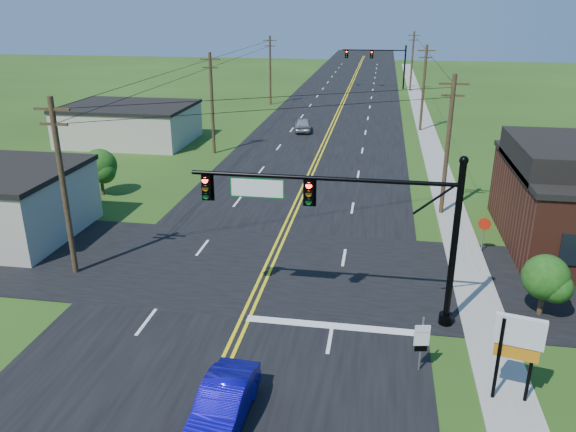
% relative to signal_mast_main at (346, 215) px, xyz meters
% --- Properties ---
extents(ground, '(260.00, 260.00, 0.00)m').
position_rel_signal_mast_main_xyz_m(ground, '(-4.34, -8.00, -4.75)').
color(ground, '#223F12').
rests_on(ground, ground).
extents(road_main, '(16.00, 220.00, 0.04)m').
position_rel_signal_mast_main_xyz_m(road_main, '(-4.34, 42.00, -4.73)').
color(road_main, black).
rests_on(road_main, ground).
extents(road_cross, '(70.00, 10.00, 0.04)m').
position_rel_signal_mast_main_xyz_m(road_cross, '(-4.34, 4.00, -4.73)').
color(road_cross, black).
rests_on(road_cross, ground).
extents(sidewalk, '(2.00, 160.00, 0.08)m').
position_rel_signal_mast_main_xyz_m(sidewalk, '(6.16, 32.00, -4.71)').
color(sidewalk, gray).
rests_on(sidewalk, ground).
extents(signal_mast_main, '(11.30, 0.60, 7.48)m').
position_rel_signal_mast_main_xyz_m(signal_mast_main, '(0.00, 0.00, 0.00)').
color(signal_mast_main, black).
rests_on(signal_mast_main, ground).
extents(signal_mast_far, '(10.98, 0.60, 7.48)m').
position_rel_signal_mast_main_xyz_m(signal_mast_far, '(0.10, 72.00, -0.20)').
color(signal_mast_far, black).
rests_on(signal_mast_far, ground).
extents(cream_bldg_far, '(12.20, 9.20, 3.70)m').
position_rel_signal_mast_main_xyz_m(cream_bldg_far, '(-23.34, 30.00, -2.89)').
color(cream_bldg_far, '#BDB2A2').
rests_on(cream_bldg_far, ground).
extents(utility_pole_left_a, '(1.80, 0.28, 9.00)m').
position_rel_signal_mast_main_xyz_m(utility_pole_left_a, '(-13.84, 2.00, -0.03)').
color(utility_pole_left_a, '#312216').
rests_on(utility_pole_left_a, ground).
extents(utility_pole_left_b, '(1.80, 0.28, 9.00)m').
position_rel_signal_mast_main_xyz_m(utility_pole_left_b, '(-13.84, 27.00, -0.03)').
color(utility_pole_left_b, '#312216').
rests_on(utility_pole_left_b, ground).
extents(utility_pole_left_c, '(1.80, 0.28, 9.00)m').
position_rel_signal_mast_main_xyz_m(utility_pole_left_c, '(-13.84, 54.00, -0.03)').
color(utility_pole_left_c, '#312216').
rests_on(utility_pole_left_c, ground).
extents(utility_pole_right_a, '(1.80, 0.28, 9.00)m').
position_rel_signal_mast_main_xyz_m(utility_pole_right_a, '(5.46, 14.00, -0.03)').
color(utility_pole_right_a, '#312216').
rests_on(utility_pole_right_a, ground).
extents(utility_pole_right_b, '(1.80, 0.28, 9.00)m').
position_rel_signal_mast_main_xyz_m(utility_pole_right_b, '(5.46, 40.00, -0.03)').
color(utility_pole_right_b, '#312216').
rests_on(utility_pole_right_b, ground).
extents(utility_pole_right_c, '(1.80, 0.28, 9.00)m').
position_rel_signal_mast_main_xyz_m(utility_pole_right_c, '(5.46, 70.00, -0.03)').
color(utility_pole_right_c, '#312216').
rests_on(utility_pole_right_c, ground).
extents(tree_right_back, '(3.00, 3.00, 4.10)m').
position_rel_signal_mast_main_xyz_m(tree_right_back, '(11.66, 18.00, -2.15)').
color(tree_right_back, '#312216').
rests_on(tree_right_back, ground).
extents(shrub_corner, '(2.00, 2.00, 2.86)m').
position_rel_signal_mast_main_xyz_m(shrub_corner, '(8.66, 1.50, -2.90)').
color(shrub_corner, '#312216').
rests_on(shrub_corner, ground).
extents(tree_left, '(2.40, 2.40, 3.37)m').
position_rel_signal_mast_main_xyz_m(tree_left, '(-18.34, 14.00, -2.59)').
color(tree_left, '#312216').
rests_on(tree_left, ground).
extents(blue_car, '(1.65, 4.33, 1.41)m').
position_rel_signal_mast_main_xyz_m(blue_car, '(-3.34, -7.47, -4.05)').
color(blue_car, '#0F07A2').
rests_on(blue_car, ground).
extents(distant_car, '(2.28, 4.43, 1.44)m').
position_rel_signal_mast_main_xyz_m(distant_car, '(-7.05, 37.53, -4.03)').
color(distant_car, '#ADAEB2').
rests_on(distant_car, ground).
extents(route_sign, '(0.57, 0.14, 2.30)m').
position_rel_signal_mast_main_xyz_m(route_sign, '(3.16, -3.55, -3.41)').
color(route_sign, slate).
rests_on(route_sign, ground).
extents(stop_sign, '(0.71, 0.23, 2.04)m').
position_rel_signal_mast_main_xyz_m(stop_sign, '(7.14, 8.06, -3.28)').
color(stop_sign, slate).
rests_on(stop_sign, ground).
extents(pylon_sign, '(1.63, 0.58, 3.33)m').
position_rel_signal_mast_main_xyz_m(pylon_sign, '(6.16, -4.76, -2.32)').
color(pylon_sign, black).
rests_on(pylon_sign, ground).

